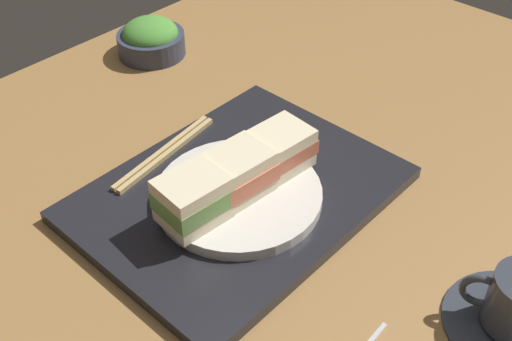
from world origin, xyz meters
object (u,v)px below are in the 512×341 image
(sandwich_near, at_px, (280,149))
(salad_bowl, at_px, (151,39))
(sandwich_far, at_px, (193,199))
(chopsticks_pair, at_px, (165,153))
(sandwich_middle, at_px, (238,173))
(sandwich_plate, at_px, (239,195))

(sandwich_near, height_order, salad_bowl, sandwich_near)
(sandwich_far, bearing_deg, chopsticks_pair, -117.04)
(sandwich_middle, relative_size, chopsticks_pair, 0.45)
(sandwich_near, distance_m, sandwich_far, 0.14)
(salad_bowl, bearing_deg, chopsticks_pair, 53.35)
(sandwich_near, relative_size, salad_bowl, 0.74)
(sandwich_plate, bearing_deg, sandwich_near, 175.96)
(sandwich_near, relative_size, sandwich_middle, 1.01)
(sandwich_near, xyz_separation_m, sandwich_far, (0.14, -0.01, 0.00))
(sandwich_far, height_order, chopsticks_pair, sandwich_far)
(salad_bowl, distance_m, chopsticks_pair, 0.31)
(sandwich_plate, distance_m, sandwich_near, 0.08)
(sandwich_plate, relative_size, sandwich_near, 2.43)
(sandwich_near, bearing_deg, chopsticks_pair, -62.05)
(sandwich_near, distance_m, sandwich_middle, 0.07)
(sandwich_plate, bearing_deg, chopsticks_pair, -88.33)
(sandwich_far, bearing_deg, salad_bowl, -123.56)
(sandwich_plate, height_order, sandwich_far, sandwich_far)
(sandwich_middle, xyz_separation_m, sandwich_far, (0.07, -0.01, 0.00))
(sandwich_plate, relative_size, chopsticks_pair, 1.10)
(sandwich_plate, xyz_separation_m, sandwich_middle, (-0.00, 0.00, 0.04))
(sandwich_plate, height_order, salad_bowl, salad_bowl)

